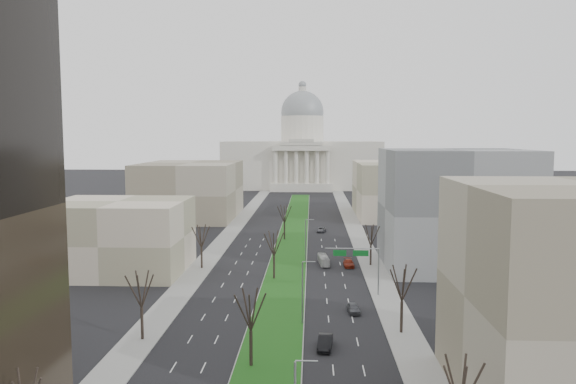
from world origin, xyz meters
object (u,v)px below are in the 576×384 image
(box_van, at_px, (324,260))
(car_black, at_px, (325,342))
(car_grey_near, at_px, (353,308))
(car_red, at_px, (349,263))
(car_grey_far, at_px, (321,230))

(box_van, bearing_deg, car_black, -97.17)
(car_grey_near, relative_size, box_van, 0.58)
(car_grey_near, xyz_separation_m, car_black, (-4.64, -14.52, 0.10))
(car_red, distance_m, box_van, 5.37)
(car_black, bearing_deg, car_grey_far, 94.75)
(car_black, xyz_separation_m, car_red, (5.89, 44.77, -0.09))
(car_grey_far, bearing_deg, car_red, -74.35)
(car_red, bearing_deg, box_van, 160.93)
(car_grey_far, xyz_separation_m, box_van, (-0.23, -39.91, 0.35))
(car_red, height_order, car_grey_far, car_red)
(car_grey_far, relative_size, box_van, 0.65)
(car_black, bearing_deg, car_red, 87.92)
(car_black, relative_size, car_grey_far, 1.06)
(car_black, height_order, car_red, car_black)
(car_grey_far, bearing_deg, car_black, -81.72)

